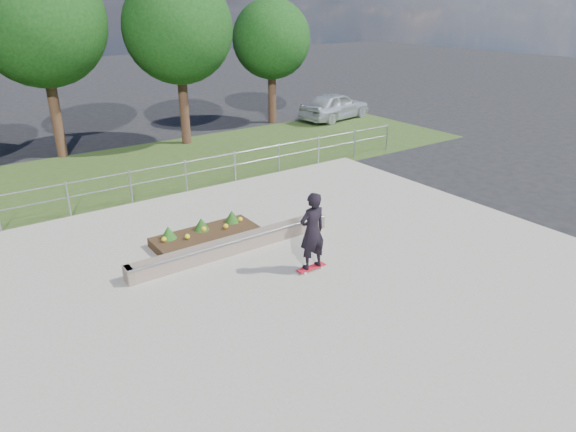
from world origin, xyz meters
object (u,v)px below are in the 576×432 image
object	(u,v)px
grind_ledge	(234,245)
planter_bed	(205,234)
skateboarder	(312,231)
parked_car	(335,106)

from	to	relation	value
grind_ledge	planter_bed	bearing A→B (deg)	105.83
skateboarder	parked_car	size ratio (longest dim) A/B	0.45
grind_ledge	planter_bed	distance (m)	1.16
planter_bed	parked_car	distance (m)	17.32
planter_bed	parked_car	xyz separation A→B (m)	(13.70, 10.58, 0.55)
parked_car	planter_bed	bearing A→B (deg)	117.41
grind_ledge	skateboarder	distance (m)	2.46
planter_bed	parked_car	bearing A→B (deg)	37.68
skateboarder	parked_car	bearing A→B (deg)	48.14
grind_ledge	parked_car	xyz separation A→B (m)	(13.38, 11.70, 0.53)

